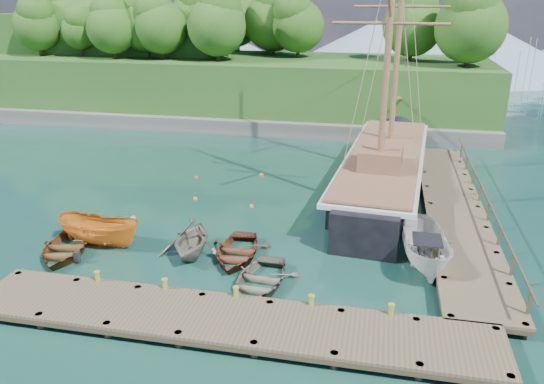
{
  "coord_description": "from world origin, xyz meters",
  "views": [
    {
      "loc": [
        7.18,
        -22.63,
        11.79
      ],
      "look_at": [
        1.69,
        3.18,
        2.0
      ],
      "focal_mm": 35.0,
      "sensor_mm": 36.0,
      "label": 1
    }
  ],
  "objects_px": {
    "rowboat_3": "(259,287)",
    "motorboat_orange": "(101,245)",
    "rowboat_1": "(192,254)",
    "rowboat_2": "(236,258)",
    "cabin_boat_white": "(424,268)",
    "rowboat_0": "(65,254)",
    "schooner": "(384,174)"
  },
  "relations": [
    {
      "from": "rowboat_3",
      "to": "cabin_boat_white",
      "type": "bearing_deg",
      "value": 29.41
    },
    {
      "from": "rowboat_0",
      "to": "cabin_boat_white",
      "type": "relative_size",
      "value": 0.81
    },
    {
      "from": "rowboat_3",
      "to": "motorboat_orange",
      "type": "height_order",
      "value": "motorboat_orange"
    },
    {
      "from": "rowboat_0",
      "to": "rowboat_1",
      "type": "height_order",
      "value": "rowboat_1"
    },
    {
      "from": "rowboat_3",
      "to": "motorboat_orange",
      "type": "distance_m",
      "value": 9.03
    },
    {
      "from": "rowboat_0",
      "to": "schooner",
      "type": "relative_size",
      "value": 0.16
    },
    {
      "from": "rowboat_1",
      "to": "motorboat_orange",
      "type": "xyz_separation_m",
      "value": [
        -4.84,
        0.03,
        0.0
      ]
    },
    {
      "from": "rowboat_0",
      "to": "schooner",
      "type": "height_order",
      "value": "schooner"
    },
    {
      "from": "rowboat_3",
      "to": "schooner",
      "type": "height_order",
      "value": "schooner"
    },
    {
      "from": "cabin_boat_white",
      "to": "schooner",
      "type": "distance_m",
      "value": 10.48
    },
    {
      "from": "cabin_boat_white",
      "to": "schooner",
      "type": "relative_size",
      "value": 0.2
    },
    {
      "from": "schooner",
      "to": "rowboat_2",
      "type": "bearing_deg",
      "value": -116.37
    },
    {
      "from": "rowboat_2",
      "to": "rowboat_3",
      "type": "bearing_deg",
      "value": -58.11
    },
    {
      "from": "rowboat_0",
      "to": "cabin_boat_white",
      "type": "distance_m",
      "value": 17.18
    },
    {
      "from": "motorboat_orange",
      "to": "schooner",
      "type": "height_order",
      "value": "schooner"
    },
    {
      "from": "rowboat_1",
      "to": "rowboat_3",
      "type": "xyz_separation_m",
      "value": [
        3.9,
        -2.27,
        0.0
      ]
    },
    {
      "from": "rowboat_0",
      "to": "rowboat_2",
      "type": "relative_size",
      "value": 1.03
    },
    {
      "from": "rowboat_3",
      "to": "schooner",
      "type": "xyz_separation_m",
      "value": [
        5.0,
        13.47,
        1.06
      ]
    },
    {
      "from": "rowboat_1",
      "to": "rowboat_2",
      "type": "height_order",
      "value": "rowboat_1"
    },
    {
      "from": "schooner",
      "to": "rowboat_1",
      "type": "bearing_deg",
      "value": -123.66
    },
    {
      "from": "rowboat_0",
      "to": "rowboat_3",
      "type": "height_order",
      "value": "rowboat_0"
    },
    {
      "from": "rowboat_2",
      "to": "schooner",
      "type": "xyz_separation_m",
      "value": [
        6.7,
        11.07,
        1.06
      ]
    },
    {
      "from": "rowboat_3",
      "to": "rowboat_0",
      "type": "bearing_deg",
      "value": 178.82
    },
    {
      "from": "cabin_boat_white",
      "to": "schooner",
      "type": "bearing_deg",
      "value": 95.35
    },
    {
      "from": "rowboat_2",
      "to": "motorboat_orange",
      "type": "relative_size",
      "value": 0.9
    },
    {
      "from": "rowboat_1",
      "to": "cabin_boat_white",
      "type": "relative_size",
      "value": 0.7
    },
    {
      "from": "rowboat_1",
      "to": "cabin_boat_white",
      "type": "height_order",
      "value": "cabin_boat_white"
    },
    {
      "from": "rowboat_0",
      "to": "cabin_boat_white",
      "type": "height_order",
      "value": "cabin_boat_white"
    },
    {
      "from": "rowboat_3",
      "to": "rowboat_1",
      "type": "bearing_deg",
      "value": 154.48
    },
    {
      "from": "schooner",
      "to": "motorboat_orange",
      "type": "bearing_deg",
      "value": -136.06
    },
    {
      "from": "rowboat_0",
      "to": "rowboat_2",
      "type": "height_order",
      "value": "rowboat_0"
    },
    {
      "from": "rowboat_3",
      "to": "motorboat_orange",
      "type": "bearing_deg",
      "value": 169.96
    }
  ]
}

